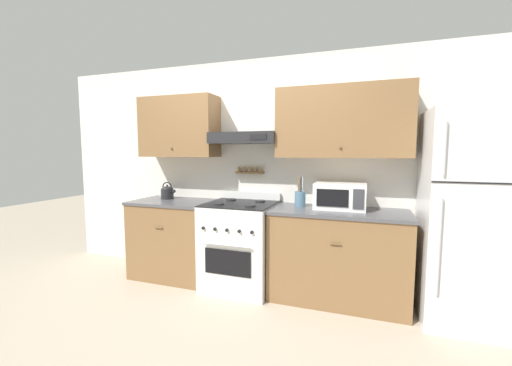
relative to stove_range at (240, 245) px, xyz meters
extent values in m
plane|color=#B2A38E|center=(0.00, -0.29, -0.47)|extent=(16.00, 16.00, 0.00)
cube|color=silver|center=(0.00, 0.39, 0.80)|extent=(5.20, 0.08, 2.55)
cube|color=brown|center=(-0.86, 0.18, 1.32)|extent=(0.96, 0.33, 0.71)
sphere|color=brown|center=(-0.86, 0.01, 1.06)|extent=(0.02, 0.02, 0.02)
cube|color=brown|center=(1.04, 0.18, 1.32)|extent=(1.32, 0.33, 0.71)
sphere|color=brown|center=(1.04, 0.01, 1.06)|extent=(0.02, 0.02, 0.02)
cube|color=#232326|center=(0.00, 0.16, 1.17)|extent=(0.77, 0.37, 0.12)
cube|color=black|center=(0.21, -0.03, 1.17)|extent=(0.18, 0.01, 0.05)
cube|color=brown|center=(0.00, 0.31, 0.78)|extent=(0.34, 0.07, 0.02)
cylinder|color=olive|center=(-0.14, 0.31, 0.82)|extent=(0.03, 0.03, 0.06)
cylinder|color=olive|center=(-0.07, 0.31, 0.82)|extent=(0.03, 0.03, 0.06)
cylinder|color=olive|center=(0.00, 0.31, 0.82)|extent=(0.03, 0.03, 0.06)
cylinder|color=olive|center=(0.07, 0.31, 0.82)|extent=(0.03, 0.03, 0.06)
cylinder|color=olive|center=(0.14, 0.31, 0.82)|extent=(0.03, 0.03, 0.06)
cube|color=brown|center=(-0.86, 0.04, -0.03)|extent=(0.96, 0.61, 0.89)
cube|color=#4C4C51|center=(-0.86, 0.04, 0.43)|extent=(0.98, 0.64, 0.03)
cylinder|color=brown|center=(-0.86, -0.28, 0.19)|extent=(0.10, 0.01, 0.01)
cube|color=brown|center=(1.04, 0.04, -0.03)|extent=(1.32, 0.61, 0.89)
cube|color=#4C4C51|center=(1.04, 0.04, 0.43)|extent=(1.34, 0.64, 0.03)
cylinder|color=brown|center=(1.04, -0.28, 0.19)|extent=(0.10, 0.01, 0.01)
cube|color=white|center=(0.00, 0.00, -0.01)|extent=(0.73, 0.68, 0.93)
cube|color=black|center=(0.00, -0.35, -0.08)|extent=(0.50, 0.01, 0.26)
cylinder|color=#ADAFB5|center=(0.00, -0.37, 0.10)|extent=(0.51, 0.02, 0.02)
cube|color=black|center=(0.00, 0.00, 0.46)|extent=(0.73, 0.68, 0.01)
cylinder|color=#232326|center=(-0.18, -0.16, 0.47)|extent=(0.11, 0.11, 0.02)
cylinder|color=#232326|center=(0.18, -0.16, 0.47)|extent=(0.11, 0.11, 0.02)
cylinder|color=#232326|center=(-0.18, 0.16, 0.47)|extent=(0.11, 0.11, 0.02)
cylinder|color=#232326|center=(0.18, 0.16, 0.47)|extent=(0.11, 0.11, 0.02)
cylinder|color=black|center=(-0.26, -0.35, 0.25)|extent=(0.03, 0.02, 0.03)
cylinder|color=black|center=(-0.13, -0.35, 0.25)|extent=(0.03, 0.02, 0.03)
cylinder|color=black|center=(0.00, -0.35, 0.25)|extent=(0.03, 0.02, 0.03)
cylinder|color=black|center=(0.13, -0.35, 0.25)|extent=(0.03, 0.02, 0.03)
cylinder|color=black|center=(0.26, -0.35, 0.25)|extent=(0.03, 0.02, 0.03)
cube|color=white|center=(0.00, 0.32, 0.51)|extent=(0.73, 0.04, 0.09)
cube|color=white|center=(2.10, -0.01, 0.45)|extent=(0.66, 0.70, 1.85)
cube|color=black|center=(2.10, -0.36, 0.79)|extent=(0.66, 0.01, 0.01)
cylinder|color=#ADAFB5|center=(1.85, -0.38, 1.05)|extent=(0.02, 0.02, 0.41)
cylinder|color=#ADAFB5|center=(1.85, -0.38, 0.27)|extent=(0.02, 0.02, 0.78)
cylinder|color=#232326|center=(-1.02, 0.13, 0.51)|extent=(0.15, 0.15, 0.12)
ellipsoid|color=#232326|center=(-1.02, 0.13, 0.57)|extent=(0.14, 0.14, 0.07)
sphere|color=black|center=(-1.02, 0.13, 0.61)|extent=(0.02, 0.02, 0.02)
cylinder|color=#232326|center=(-0.95, 0.13, 0.52)|extent=(0.09, 0.03, 0.08)
torus|color=black|center=(-1.02, 0.13, 0.59)|extent=(0.14, 0.01, 0.14)
cube|color=white|center=(1.04, 0.15, 0.58)|extent=(0.50, 0.39, 0.26)
cube|color=black|center=(0.98, -0.05, 0.58)|extent=(0.30, 0.01, 0.17)
cube|color=#38383D|center=(1.22, -0.05, 0.58)|extent=(0.10, 0.01, 0.19)
cylinder|color=slate|center=(0.63, 0.13, 0.52)|extent=(0.11, 0.11, 0.16)
cylinder|color=olive|center=(0.61, 0.13, 0.68)|extent=(0.01, 0.05, 0.16)
cylinder|color=#28282B|center=(0.64, 0.14, 0.68)|extent=(0.01, 0.04, 0.16)
cylinder|color=#B2B2B7|center=(0.66, 0.14, 0.68)|extent=(0.01, 0.03, 0.16)
camera|label=1|loc=(1.26, -3.13, 1.02)|focal=22.00mm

